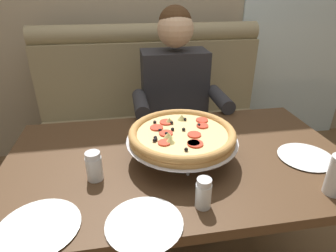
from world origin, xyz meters
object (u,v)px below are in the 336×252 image
object	(u,v)px
shaker_parmesan	(203,195)
shaker_oregano	(94,168)
plate_near_left	(306,156)
plate_far_side	(144,222)
dining_table	(178,174)
diner_main	(177,105)
pizza	(182,135)
patio_chair	(247,70)
plate_near_right	(38,226)
booth_bench	(154,132)

from	to	relation	value
shaker_parmesan	shaker_oregano	size ratio (longest dim) A/B	0.95
plate_near_left	plate_far_side	world-z (taller)	same
dining_table	diner_main	distance (m)	0.62
pizza	shaker_oregano	xyz separation A→B (m)	(-0.33, -0.08, -0.06)
dining_table	patio_chair	size ratio (longest dim) A/B	1.62
pizza	plate_near_left	distance (m)	0.51
plate_near_left	diner_main	bearing A→B (deg)	118.96
dining_table	plate_far_side	xyz separation A→B (m)	(-0.17, -0.34, 0.10)
dining_table	plate_near_right	xyz separation A→B (m)	(-0.47, -0.31, 0.10)
pizza	plate_near_left	bearing A→B (deg)	-9.24
shaker_oregano	diner_main	bearing A→B (deg)	57.92
shaker_parmesan	plate_near_right	xyz separation A→B (m)	(-0.49, -0.01, -0.03)
plate_near_left	patio_chair	distance (m)	2.15
diner_main	shaker_oregano	size ratio (longest dim) A/B	11.59
pizza	patio_chair	bearing A→B (deg)	59.12
dining_table	plate_near_right	bearing A→B (deg)	-147.05
shaker_oregano	plate_near_left	bearing A→B (deg)	-0.04
booth_bench	dining_table	distance (m)	0.91
diner_main	shaker_oregano	world-z (taller)	diner_main
booth_bench	plate_near_right	world-z (taller)	booth_bench
booth_bench	pizza	bearing A→B (deg)	-89.48
dining_table	pizza	bearing A→B (deg)	-62.61
dining_table	plate_near_left	xyz separation A→B (m)	(0.51, -0.10, 0.10)
shaker_oregano	patio_chair	size ratio (longest dim) A/B	0.13
plate_near_right	patio_chair	size ratio (longest dim) A/B	0.28
plate_far_side	diner_main	bearing A→B (deg)	73.16
shaker_oregano	plate_near_right	bearing A→B (deg)	-125.08
dining_table	patio_chair	bearing A→B (deg)	58.74
diner_main	plate_far_side	xyz separation A→B (m)	(-0.29, -0.95, 0.04)
booth_bench	shaker_oregano	size ratio (longest dim) A/B	14.85
patio_chair	plate_far_side	bearing A→B (deg)	-120.59
pizza	shaker_parmesan	xyz separation A→B (m)	(0.01, -0.28, -0.06)
pizza	shaker_parmesan	world-z (taller)	pizza
pizza	patio_chair	size ratio (longest dim) A/B	0.51
booth_bench	shaker_parmesan	xyz separation A→B (m)	(0.02, -1.17, 0.39)
diner_main	patio_chair	xyz separation A→B (m)	(1.06, 1.32, -0.19)
shaker_parmesan	plate_far_side	world-z (taller)	shaker_parmesan
diner_main	plate_far_side	world-z (taller)	diner_main
pizza	plate_near_right	size ratio (longest dim) A/B	1.82
dining_table	pizza	size ratio (longest dim) A/B	3.20
shaker_parmesan	shaker_oregano	bearing A→B (deg)	149.64
diner_main	shaker_parmesan	size ratio (longest dim) A/B	12.26
diner_main	shaker_oregano	xyz separation A→B (m)	(-0.44, -0.70, 0.08)
shaker_parmesan	pizza	bearing A→B (deg)	91.83
booth_bench	plate_near_left	size ratio (longest dim) A/B	7.43
booth_bench	patio_chair	world-z (taller)	booth_bench
booth_bench	diner_main	xyz separation A→B (m)	(0.12, -0.27, 0.31)
booth_bench	plate_far_side	distance (m)	1.28
dining_table	diner_main	world-z (taller)	diner_main
dining_table	shaker_parmesan	bearing A→B (deg)	-86.71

